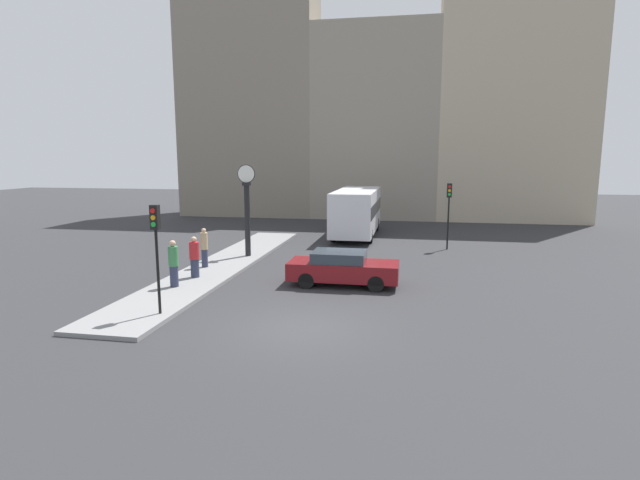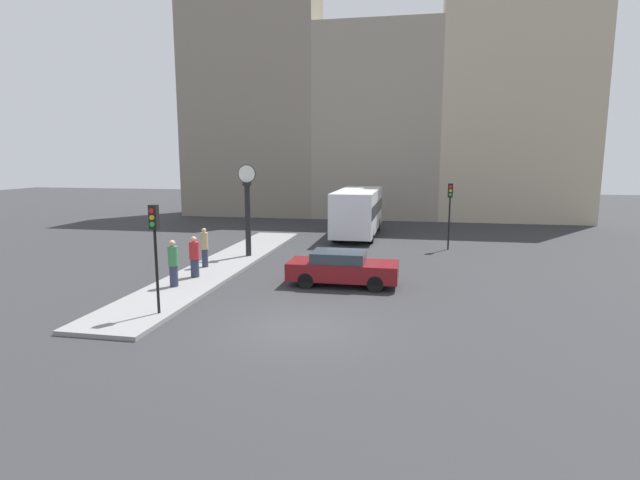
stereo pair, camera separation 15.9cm
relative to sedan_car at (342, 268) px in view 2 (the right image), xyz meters
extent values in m
plane|color=#2D2D30|center=(-0.52, -5.21, -0.70)|extent=(120.00, 120.00, 0.00)
cube|color=gray|center=(-5.96, 2.38, -0.63)|extent=(2.58, 19.16, 0.14)
cube|color=gray|center=(-11.35, 23.26, 8.87)|extent=(11.48, 5.00, 19.14)
cube|color=gray|center=(-0.56, 23.26, 7.04)|extent=(10.11, 5.00, 15.47)
cube|color=#B7A88E|center=(10.27, 23.26, 8.83)|extent=(11.55, 5.00, 19.05)
cube|color=maroon|center=(0.03, 0.00, -0.09)|extent=(4.32, 1.74, 0.68)
cube|color=#2D3842|center=(-0.14, 0.00, 0.46)|extent=(2.07, 1.56, 0.41)
cylinder|color=black|center=(1.37, 0.76, -0.39)|extent=(0.62, 0.22, 0.62)
cylinder|color=black|center=(1.37, -0.76, -0.39)|extent=(0.62, 0.22, 0.62)
cylinder|color=black|center=(-1.30, 0.76, -0.39)|extent=(0.62, 0.22, 0.62)
cylinder|color=black|center=(-1.30, -0.76, -0.39)|extent=(0.62, 0.22, 0.62)
cube|color=silver|center=(-0.86, 12.60, 0.97)|extent=(2.46, 8.25, 2.61)
cube|color=#1E232D|center=(-0.86, 12.60, 1.14)|extent=(2.49, 8.09, 0.77)
cylinder|color=black|center=(0.24, 15.15, -0.25)|extent=(0.28, 0.90, 0.90)
cylinder|color=black|center=(-1.95, 15.15, -0.25)|extent=(0.28, 0.90, 0.90)
cylinder|color=black|center=(0.24, 10.04, -0.25)|extent=(0.28, 0.90, 0.90)
cylinder|color=black|center=(-1.95, 10.04, -0.25)|extent=(0.28, 0.90, 0.90)
cylinder|color=black|center=(-5.12, -5.09, 0.78)|extent=(0.09, 0.09, 2.68)
cube|color=black|center=(-5.12, -5.09, 2.50)|extent=(0.26, 0.20, 0.76)
cylinder|color=red|center=(-5.12, -5.21, 2.71)|extent=(0.15, 0.04, 0.15)
cylinder|color=orange|center=(-5.12, -5.21, 2.50)|extent=(0.15, 0.04, 0.15)
cylinder|color=green|center=(-5.12, -5.21, 2.29)|extent=(0.15, 0.04, 0.15)
cylinder|color=black|center=(4.59, 8.79, 0.73)|extent=(0.09, 0.09, 2.87)
cube|color=black|center=(4.59, 8.79, 2.55)|extent=(0.26, 0.20, 0.76)
cylinder|color=red|center=(4.59, 8.67, 2.75)|extent=(0.15, 0.04, 0.15)
cylinder|color=orange|center=(4.59, 8.67, 2.55)|extent=(0.15, 0.04, 0.15)
cylinder|color=green|center=(4.59, 8.67, 2.34)|extent=(0.15, 0.04, 0.15)
cylinder|color=black|center=(-5.39, 4.38, 1.19)|extent=(0.27, 0.27, 3.50)
cube|color=black|center=(-5.39, 4.38, 3.02)|extent=(0.35, 0.35, 0.16)
cylinder|color=black|center=(-5.39, 4.38, 3.52)|extent=(0.90, 0.04, 0.90)
cylinder|color=white|center=(-5.39, 4.38, 3.52)|extent=(0.83, 0.06, 0.83)
cylinder|color=#2D334C|center=(-6.21, -1.93, -0.16)|extent=(0.31, 0.31, 0.80)
cylinder|color=#387A47|center=(-6.21, -1.93, 0.62)|extent=(0.37, 0.37, 0.75)
sphere|color=tan|center=(-6.21, -1.93, 1.11)|extent=(0.24, 0.24, 0.24)
cylinder|color=#2D334C|center=(-6.08, -0.35, -0.18)|extent=(0.34, 0.34, 0.75)
cylinder|color=red|center=(-6.08, -0.35, 0.55)|extent=(0.40, 0.40, 0.70)
sphere|color=tan|center=(-6.08, -0.35, 1.02)|extent=(0.23, 0.23, 0.23)
cylinder|color=#2D334C|center=(-6.46, 1.53, -0.16)|extent=(0.27, 0.27, 0.81)
cylinder|color=tan|center=(-6.46, 1.53, 0.62)|extent=(0.32, 0.32, 0.75)
sphere|color=tan|center=(-6.46, 1.53, 1.10)|extent=(0.20, 0.20, 0.20)
camera|label=1|loc=(2.63, -19.09, 4.32)|focal=28.00mm
camera|label=2|loc=(2.79, -19.06, 4.32)|focal=28.00mm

